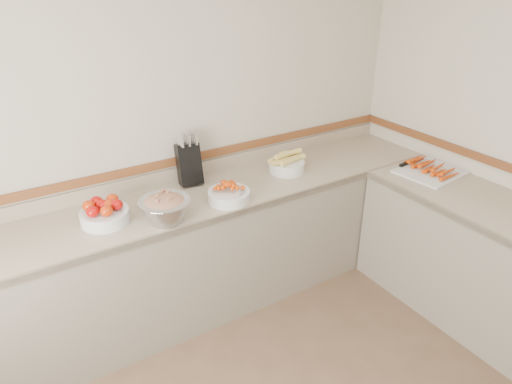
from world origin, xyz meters
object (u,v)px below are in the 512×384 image
knife_block (189,163)px  cutting_board (431,169)px  corn_bowl (287,164)px  tomato_bowl (104,213)px  rhubarb_bowl (165,208)px  cherry_tomato_bowl (229,194)px

knife_block → cutting_board: (1.64, -0.80, -0.13)m
knife_block → corn_bowl: 0.74m
tomato_bowl → cutting_board: size_ratio=0.54×
knife_block → rhubarb_bowl: 0.56m
knife_block → cutting_board: 1.83m
cherry_tomato_bowl → corn_bowl: 0.64m
tomato_bowl → corn_bowl: bearing=1.2°
knife_block → rhubarb_bowl: knife_block is taller
knife_block → corn_bowl: (0.71, -0.20, -0.09)m
rhubarb_bowl → cutting_board: (2.00, -0.37, -0.07)m
rhubarb_bowl → cherry_tomato_bowl: bearing=4.4°
tomato_bowl → rhubarb_bowl: 0.37m
knife_block → cherry_tomato_bowl: 0.42m
tomato_bowl → corn_bowl: (1.38, 0.03, -0.00)m
knife_block → cherry_tomato_bowl: size_ratio=1.37×
corn_bowl → cutting_board: 1.11m
corn_bowl → rhubarb_bowl: 1.09m
rhubarb_bowl → cutting_board: 2.03m
cherry_tomato_bowl → cutting_board: 1.59m
knife_block → tomato_bowl: size_ratio=1.30×
tomato_bowl → corn_bowl: corn_bowl is taller
cherry_tomato_bowl → cutting_board: cherry_tomato_bowl is taller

